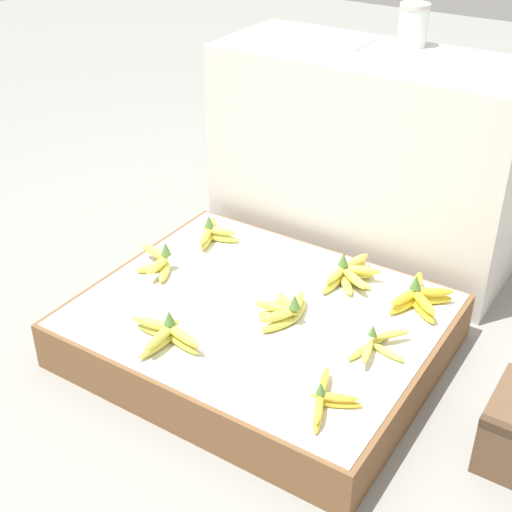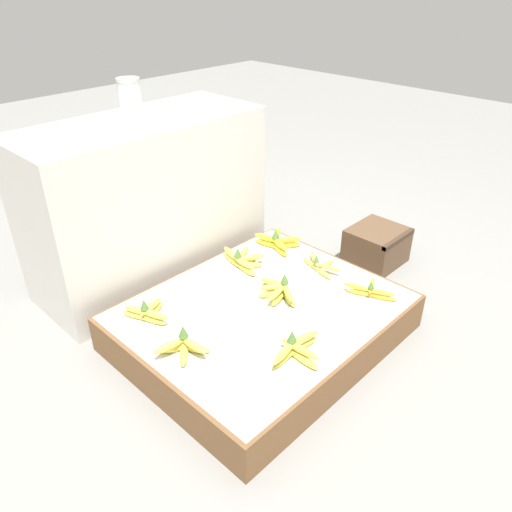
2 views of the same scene
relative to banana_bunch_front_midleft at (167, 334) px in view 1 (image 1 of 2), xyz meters
The scene contains 13 objects.
ground_plane 0.38m from the banana_bunch_front_midleft, 64.85° to the left, with size 10.00×10.00×0.00m, color gray.
display_platform 0.35m from the banana_bunch_front_midleft, 64.85° to the left, with size 1.10×0.91×0.17m.
back_vendor_table 1.08m from the banana_bunch_front_midleft, 82.87° to the left, with size 1.14×0.48×0.80m.
banana_bunch_front_midleft is the anchor object (origin of this frame).
banana_bunch_front_right 0.52m from the banana_bunch_front_midleft, ahead, with size 0.16×0.23×0.08m.
banana_bunch_middle_left 0.41m from the banana_bunch_front_midleft, 132.51° to the left, with size 0.19×0.18×0.11m.
banana_bunch_middle_midright 0.37m from the banana_bunch_front_midleft, 51.17° to the left, with size 0.15×0.22×0.11m.
banana_bunch_middle_right 0.62m from the banana_bunch_front_midleft, 29.54° to the left, with size 0.15×0.22×0.08m.
banana_bunch_back_left 0.62m from the banana_bunch_front_midleft, 113.18° to the left, with size 0.17×0.21×0.10m.
banana_bunch_back_midright 0.66m from the banana_bunch_front_midleft, 62.34° to the left, with size 0.15×0.26×0.11m.
banana_bunch_back_right 0.80m from the banana_bunch_front_midleft, 46.58° to the left, with size 0.16×0.23×0.11m.
glass_jar 1.40m from the banana_bunch_front_midleft, 80.60° to the left, with size 0.11×0.11×0.15m.
foam_tray_white 1.27m from the banana_bunch_front_midleft, 92.91° to the left, with size 0.24×0.20×0.02m.
Camera 1 is at (0.99, -1.56, 1.49)m, focal length 50.00 mm.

